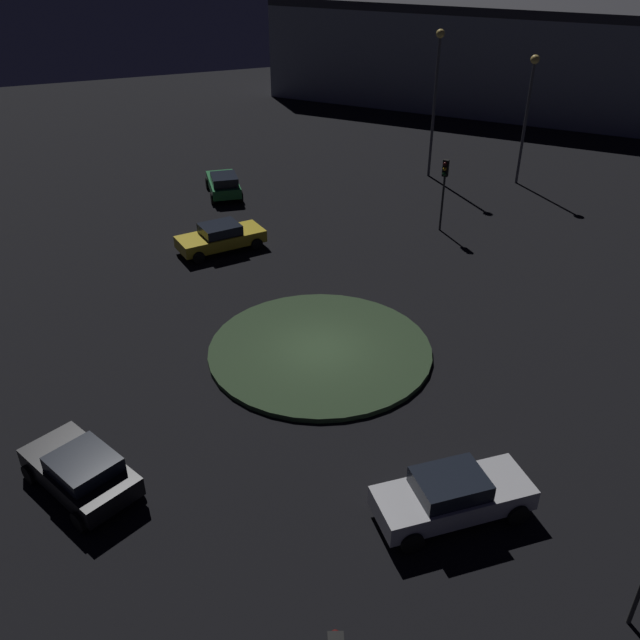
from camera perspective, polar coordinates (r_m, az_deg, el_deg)
ground_plane at (r=27.16m, az=-0.00°, el=-2.72°), size 115.66×115.66×0.00m
roundabout_island at (r=27.10m, az=-0.00°, el=-2.54°), size 8.97×8.97×0.20m
car_silver at (r=20.35m, az=11.12°, el=-14.35°), size 4.71×2.24×1.53m
car_yellow at (r=35.72m, az=-8.40°, el=6.96°), size 4.71×2.57×1.42m
car_black at (r=22.00m, az=-19.59°, el=-11.91°), size 3.45×4.37×1.40m
car_green at (r=43.21m, az=-8.16°, el=11.35°), size 2.39×4.19×1.50m
traffic_light_southwest at (r=37.58m, az=10.47°, el=11.50°), size 0.39×0.38×4.01m
streetlamp_southwest at (r=45.65m, az=9.80°, el=19.11°), size 0.54×0.54×9.22m
streetlamp_southwest_near at (r=45.70m, az=17.26°, el=17.38°), size 0.55×0.55×7.98m
store_building at (r=69.13m, az=13.63°, el=21.32°), size 36.33×37.71×8.82m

